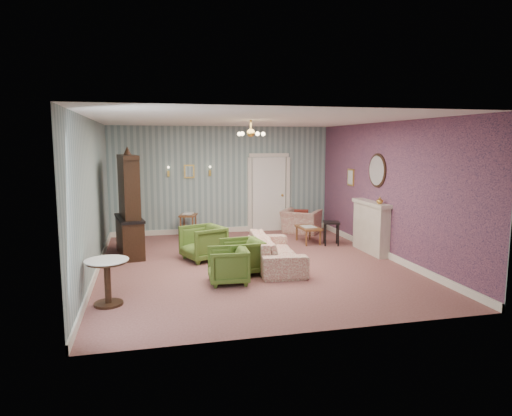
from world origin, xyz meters
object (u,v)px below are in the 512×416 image
object	(u,v)px
fireplace	(371,227)
coffee_table	(308,235)
olive_chair_a	(228,264)
side_table_black	(331,233)
olive_chair_b	(242,255)
sofa_chintz	(276,246)
pedestal_table	(108,282)
olive_chair_c	(203,241)
wingback_chair	(301,218)
dresser	(128,203)

from	to	relation	value
fireplace	coffee_table	size ratio (longest dim) A/B	1.75
olive_chair_a	side_table_black	xyz separation A→B (m)	(2.96, 2.41, -0.06)
olive_chair_b	coffee_table	distance (m)	3.12
sofa_chintz	pedestal_table	size ratio (longest dim) A/B	2.98
olive_chair_c	fireplace	distance (m)	3.77
olive_chair_c	wingback_chair	distance (m)	3.77
olive_chair_c	coffee_table	world-z (taller)	olive_chair_c
sofa_chintz	side_table_black	distance (m)	2.39
olive_chair_a	coffee_table	xyz separation A→B (m)	(2.51, 2.80, -0.14)
olive_chair_a	wingback_chair	distance (m)	4.89
olive_chair_c	side_table_black	xyz separation A→B (m)	(3.18, 0.68, -0.11)
olive_chair_c	wingback_chair	world-z (taller)	wingback_chair
olive_chair_b	dresser	distance (m)	3.00
coffee_table	pedestal_table	bearing A→B (deg)	-142.25
olive_chair_a	dresser	xyz separation A→B (m)	(-1.75, 2.50, 0.82)
dresser	olive_chair_b	bearing A→B (deg)	-52.39
sofa_chintz	side_table_black	xyz separation A→B (m)	(1.83, 1.52, -0.13)
olive_chair_a	wingback_chair	size ratio (longest dim) A/B	0.72
olive_chair_b	fireplace	size ratio (longest dim) A/B	0.52
olive_chair_a	fireplace	bearing A→B (deg)	116.79
sofa_chintz	wingback_chair	world-z (taller)	wingback_chair
olive_chair_c	wingback_chair	xyz separation A→B (m)	(2.97, 2.31, 0.02)
coffee_table	sofa_chintz	bearing A→B (deg)	-125.95
coffee_table	side_table_black	xyz separation A→B (m)	(0.45, -0.38, 0.08)
dresser	fireplace	bearing A→B (deg)	-19.71
olive_chair_c	olive_chair_a	bearing A→B (deg)	-13.83
sofa_chintz	olive_chair_a	bearing A→B (deg)	133.37
fireplace	olive_chair_c	bearing A→B (deg)	176.97
side_table_black	pedestal_table	distance (m)	5.82
olive_chair_b	dresser	world-z (taller)	dresser
wingback_chair	coffee_table	xyz separation A→B (m)	(-0.24, -1.24, -0.22)
coffee_table	side_table_black	distance (m)	0.60
olive_chair_b	wingback_chair	bearing A→B (deg)	138.69
fireplace	side_table_black	world-z (taller)	fireplace
sofa_chintz	wingback_chair	distance (m)	3.54
olive_chair_b	fireplace	xyz separation A→B (m)	(3.17, 1.00, 0.22)
fireplace	dresser	bearing A→B (deg)	169.54
side_table_black	olive_chair_a	bearing A→B (deg)	-140.78
coffee_table	olive_chair_c	bearing A→B (deg)	-158.67
olive_chair_c	sofa_chintz	distance (m)	1.59
fireplace	pedestal_table	distance (m)	5.94
sofa_chintz	olive_chair_b	bearing A→B (deg)	120.43
sofa_chintz	dresser	distance (m)	3.38
dresser	pedestal_table	distance (m)	3.29
olive_chair_c	olive_chair_b	bearing A→B (deg)	4.88
olive_chair_c	side_table_black	world-z (taller)	olive_chair_c
olive_chair_b	coffee_table	bearing A→B (deg)	129.50
coffee_table	side_table_black	bearing A→B (deg)	-40.52
wingback_chair	pedestal_table	distance (m)	6.67
olive_chair_a	olive_chair_b	distance (m)	0.64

